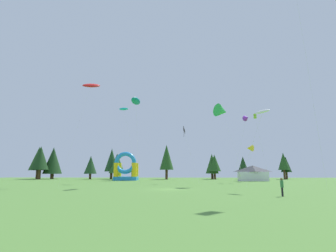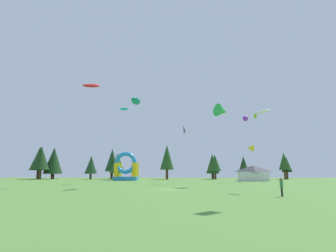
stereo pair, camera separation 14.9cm
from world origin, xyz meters
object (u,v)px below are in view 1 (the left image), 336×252
kite_purple_delta (246,118)px  person_left_edge (282,185)px  kite_lime_box (255,116)px  kite_teal_parafoil (136,101)px  inflatable_yellow_castle (126,170)px  kite_red_parafoil (91,86)px  kite_yellow_delta (250,148)px  festival_tent (253,173)px  kite_white_parafoil (263,112)px  kite_cyan_parafoil (124,109)px  kite_black_diamond (183,131)px  kite_green_delta (222,111)px

kite_purple_delta → person_left_edge: 35.07m
kite_lime_box → kite_teal_parafoil: 30.03m
kite_lime_box → inflatable_yellow_castle: (-30.89, 9.27, -11.94)m
kite_lime_box → kite_red_parafoil: size_ratio=0.84×
kite_yellow_delta → kite_purple_delta: (-1.24, -2.93, 6.56)m
kite_red_parafoil → festival_tent: kite_red_parafoil is taller
kite_white_parafoil → kite_purple_delta: bearing=79.1°
kite_red_parafoil → person_left_edge: (25.16, -18.10, -16.33)m
festival_tent → kite_cyan_parafoil: bearing=-161.5°
kite_red_parafoil → kite_black_diamond: bearing=27.2°
kite_yellow_delta → kite_purple_delta: bearing=-112.9°
kite_yellow_delta → kite_teal_parafoil: 31.31m
kite_purple_delta → inflatable_yellow_castle: size_ratio=2.05×
kite_red_parafoil → person_left_edge: bearing=-35.7°
kite_lime_box → kite_cyan_parafoil: 29.57m
person_left_edge → inflatable_yellow_castle: bearing=-108.0°
kite_teal_parafoil → person_left_edge: (16.81, -15.69, -12.79)m
kite_yellow_delta → kite_teal_parafoil: size_ratio=0.58×
kite_red_parafoil → festival_tent: size_ratio=2.72×
kite_yellow_delta → person_left_edge: size_ratio=4.74×
person_left_edge → inflatable_yellow_castle: size_ratio=0.25×
kite_green_delta → kite_black_diamond: kite_green_delta is taller
kite_green_delta → kite_cyan_parafoil: 21.47m
kite_lime_box → festival_tent: size_ratio=2.27×
kite_yellow_delta → festival_tent: (1.36, 3.26, -5.76)m
kite_white_parafoil → kite_teal_parafoil: (-17.90, 8.39, 3.77)m
kite_green_delta → kite_red_parafoil: 23.58m
kite_green_delta → kite_teal_parafoil: (-14.77, -3.36, 1.02)m
kite_yellow_delta → kite_green_delta: size_ratio=0.60×
person_left_edge → festival_tent: festival_tent is taller
kite_teal_parafoil → kite_yellow_delta: bearing=38.8°
kite_cyan_parafoil → kite_teal_parafoil: 13.44m
kite_red_parafoil → kite_black_diamond: kite_red_parafoil is taller
kite_purple_delta → kite_lime_box: (2.13, 0.61, 0.47)m
kite_purple_delta → kite_lime_box: kite_lime_box is taller
kite_white_parafoil → kite_yellow_delta: bearing=77.7°
kite_purple_delta → kite_teal_parafoil: 27.92m
kite_black_diamond → festival_tent: kite_black_diamond is taller
kite_black_diamond → inflatable_yellow_castle: 22.34m
kite_black_diamond → kite_red_parafoil: bearing=-152.8°
kite_green_delta → kite_teal_parafoil: bearing=-167.2°
kite_white_parafoil → kite_teal_parafoil: 20.13m
festival_tent → person_left_edge: bearing=-102.5°
kite_white_parafoil → kite_cyan_parafoil: (-22.34, 20.97, 5.40)m
kite_white_parafoil → kite_red_parafoil: bearing=157.6°
kite_lime_box → kite_white_parafoil: bearing=-105.2°
kite_white_parafoil → kite_lime_box: bearing=74.8°
kite_yellow_delta → kite_lime_box: kite_lime_box is taller
kite_yellow_delta → festival_tent: kite_yellow_delta is taller
kite_lime_box → festival_tent: bearing=85.2°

